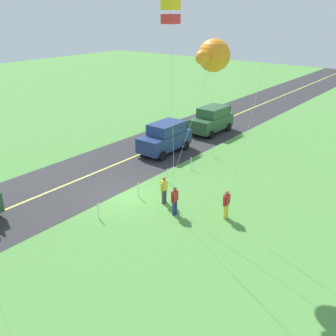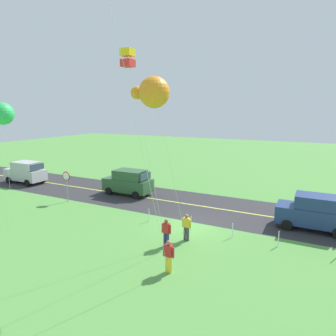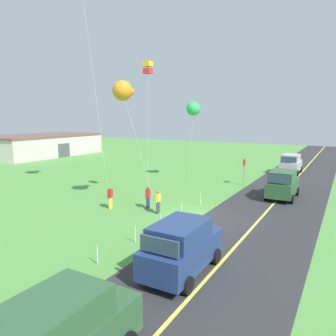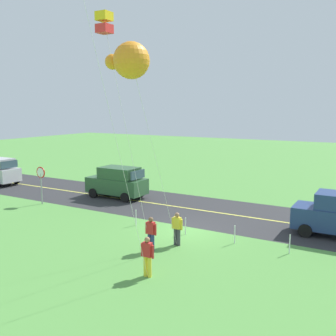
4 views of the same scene
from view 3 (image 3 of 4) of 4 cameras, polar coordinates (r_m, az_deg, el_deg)
The scene contains 19 objects.
ground_plane at distance 21.33m, azimuth 4.50°, elevation -8.67°, with size 120.00×120.00×0.10m, color #549342.
asphalt_road at distance 20.05m, azimuth 15.07°, elevation -9.99°, with size 120.00×7.00×0.00m, color #2D2D30.
road_centre_stripe at distance 20.04m, azimuth 15.07°, elevation -9.98°, with size 120.00×0.16×0.00m, color #E5E04C.
car_suv_foreground at distance 27.10m, azimuth 19.80°, elevation -2.71°, with size 4.40×2.12×2.24m.
car_parked_west_near at distance 13.61m, azimuth 2.46°, elevation -13.84°, with size 4.40×2.12×2.24m.
car_parked_east_far at distance 39.02m, azimuth 21.09°, elevation 0.71°, with size 4.40×2.12×2.24m.
stop_sign at distance 31.05m, azimuth 13.46°, elevation 0.26°, with size 0.76×0.08×2.56m.
person_adult_near at distance 21.54m, azimuth -1.79°, elevation -5.93°, with size 0.58×0.22×1.60m.
person_adult_companion at distance 23.06m, azimuth -10.28°, elevation -5.06°, with size 0.58×0.22×1.60m.
person_child_watcher at distance 22.74m, azimuth -3.60°, elevation -5.13°, with size 0.58×0.22×1.60m.
kite_red_low at distance 22.93m, azimuth -8.05°, elevation 13.52°, with size 1.90×3.76×8.95m.
kite_yellow_high at distance 24.16m, azimuth -3.61°, elevation 17.43°, with size 1.91×1.24×10.41m.
kite_green_far at distance 32.26m, azimuth 4.60°, elevation 10.52°, with size 1.90×1.40×7.96m.
warehouse_distant at distance 58.05m, azimuth -21.46°, elevation 3.86°, with size 18.36×10.20×3.50m.
fence_post_0 at distance 14.90m, azimuth -12.51°, elevation -14.90°, with size 0.05×0.05×0.90m, color silver.
fence_post_1 at distance 16.95m, azimuth -5.89°, elevation -11.69°, with size 0.05×0.05×0.90m, color silver.
fence_post_2 at distance 18.99m, azimuth -1.30°, elevation -9.33°, with size 0.05×0.05×0.90m, color silver.
fence_post_3 at distance 21.22m, azimuth 2.44°, elevation -7.33°, with size 0.05×0.05×0.90m, color silver.
fence_post_4 at distance 23.90m, azimuth 5.84°, elevation -5.48°, with size 0.05×0.05×0.90m, color silver.
Camera 3 is at (-18.41, -8.57, 6.47)m, focal length 34.10 mm.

